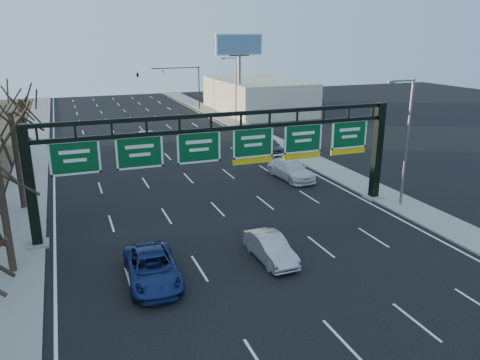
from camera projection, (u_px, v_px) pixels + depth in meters
name	position (u px, v px, depth m)	size (l,w,h in m)	color
ground	(278.00, 273.00, 24.17)	(160.00, 160.00, 0.00)	black
sidewalk_left	(28.00, 187.00, 37.61)	(3.00, 120.00, 0.12)	gray
sidewalk_right	(308.00, 159.00, 46.36)	(3.00, 120.00, 0.12)	gray
lane_markings	(183.00, 172.00, 42.00)	(21.60, 120.00, 0.01)	white
sign_gantry	(229.00, 152.00, 29.99)	(24.60, 1.20, 7.20)	black
building_right_distant	(257.00, 96.00, 74.85)	(12.00, 20.00, 5.00)	beige
tree_mid	(8.00, 97.00, 30.84)	(3.60, 3.60, 9.24)	black
tree_far	(19.00, 88.00, 39.87)	(3.60, 3.60, 8.86)	black
streetlight_near	(406.00, 136.00, 32.28)	(2.15, 0.22, 9.00)	slate
streetlight_far	(235.00, 87.00, 62.59)	(2.15, 0.22, 9.00)	slate
billboard_right	(239.00, 55.00, 66.72)	(7.00, 0.50, 12.00)	slate
traffic_signal_mast	(161.00, 77.00, 73.53)	(10.16, 0.54, 7.00)	black
car_blue_suv	(152.00, 268.00, 23.16)	(2.46, 5.33, 1.48)	navy
car_silver_sedan	(270.00, 248.00, 25.42)	(1.49, 4.26, 1.40)	#A6A6AB
car_white_wagon	(291.00, 170.00, 39.93)	(2.22, 5.47, 1.59)	silver
car_grey_far	(271.00, 146.00, 48.90)	(1.66, 4.12, 1.40)	#3E4143
car_silver_distant	(147.00, 139.00, 52.07)	(1.56, 4.46, 1.47)	#B0B0B5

